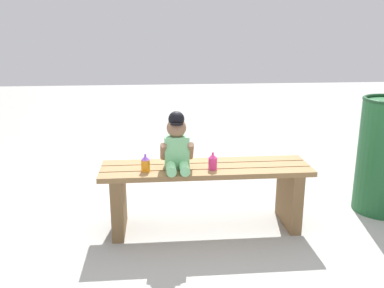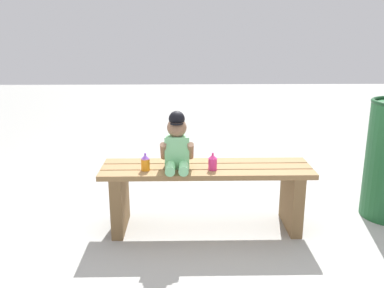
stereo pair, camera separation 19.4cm
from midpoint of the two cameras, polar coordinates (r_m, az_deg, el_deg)
name	(u,v)px [view 2 (the right image)]	position (r m, az deg, el deg)	size (l,w,h in m)	color
ground_plane	(206,227)	(3.16, 3.70, -11.26)	(16.00, 16.00, 0.00)	#999993
park_bench	(206,187)	(3.03, 3.80, -5.90)	(1.49, 0.40, 0.47)	olive
child_figure	(177,144)	(2.89, -0.15, 0.01)	(0.23, 0.27, 0.40)	#7FCC8C
sippy_cup_left	(145,162)	(2.88, -4.47, -2.52)	(0.06, 0.06, 0.12)	orange
sippy_cup_right	(213,162)	(2.89, 4.76, -2.46)	(0.06, 0.06, 0.12)	#E5337F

